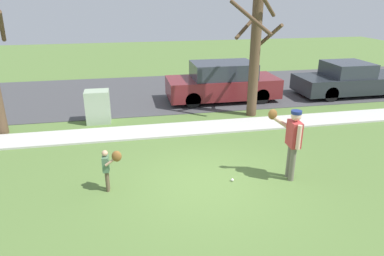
{
  "coord_description": "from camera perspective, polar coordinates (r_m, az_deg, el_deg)",
  "views": [
    {
      "loc": [
        -1.79,
        -7.17,
        4.28
      ],
      "look_at": [
        -0.14,
        1.17,
        1.0
      ],
      "focal_mm": 32.36,
      "sensor_mm": 36.0,
      "label": 1
    }
  ],
  "objects": [
    {
      "name": "ground_plane",
      "position": [
        11.64,
        -1.53,
        -0.49
      ],
      "size": [
        48.0,
        48.0,
        0.0
      ],
      "primitive_type": "plane",
      "color": "#567538"
    },
    {
      "name": "sidewalk_strip",
      "position": [
        11.72,
        -1.61,
        -0.18
      ],
      "size": [
        36.0,
        1.2,
        0.06
      ],
      "primitive_type": "cube",
      "color": "beige",
      "rests_on": "ground"
    },
    {
      "name": "road_surface",
      "position": [
        16.44,
        -4.55,
        5.98
      ],
      "size": [
        36.0,
        6.8,
        0.02
      ],
      "primitive_type": "cube",
      "color": "#424244",
      "rests_on": "ground"
    },
    {
      "name": "person_adult",
      "position": [
        8.59,
        16.14,
        -1.47
      ],
      "size": [
        0.7,
        0.69,
        1.77
      ],
      "rotation": [
        0.0,
        0.0,
        3.08
      ],
      "color": "#6B6656",
      "rests_on": "ground"
    },
    {
      "name": "person_child",
      "position": [
        8.1,
        -13.53,
        -5.85
      ],
      "size": [
        0.45,
        0.43,
        1.07
      ],
      "rotation": [
        0.0,
        0.0,
        6.22
      ],
      "color": "brown",
      "rests_on": "ground"
    },
    {
      "name": "baseball",
      "position": [
        8.63,
        6.66,
        -8.5
      ],
      "size": [
        0.07,
        0.07,
        0.07
      ],
      "primitive_type": "sphere",
      "color": "white",
      "rests_on": "ground"
    },
    {
      "name": "utility_cabinet",
      "position": [
        12.69,
        -15.25,
        3.4
      ],
      "size": [
        0.83,
        0.66,
        1.17
      ],
      "primitive_type": "cube",
      "color": "#9EB293",
      "rests_on": "ground"
    },
    {
      "name": "street_tree_near",
      "position": [
        12.82,
        10.37,
        12.2
      ],
      "size": [
        1.84,
        1.88,
        4.42
      ],
      "color": "brown",
      "rests_on": "ground"
    },
    {
      "name": "parked_suv_maroon",
      "position": [
        14.91,
        5.05,
        7.49
      ],
      "size": [
        4.7,
        1.9,
        1.63
      ],
      "color": "maroon",
      "rests_on": "road_surface"
    },
    {
      "name": "parked_pickup_dark",
      "position": [
        17.36,
        24.84,
        7.17
      ],
      "size": [
        5.2,
        1.95,
        1.48
      ],
      "color": "#23282D",
      "rests_on": "road_surface"
    }
  ]
}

